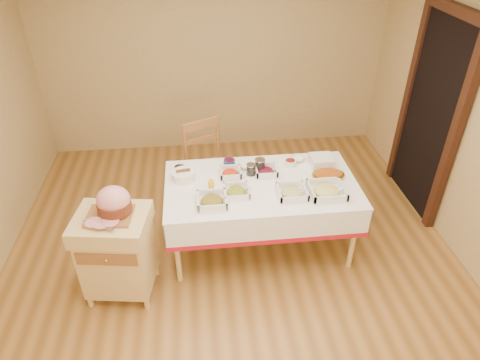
% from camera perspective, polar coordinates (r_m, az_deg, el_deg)
% --- Properties ---
extents(room_shell, '(5.00, 5.00, 5.00)m').
position_cam_1_polar(room_shell, '(3.48, -1.03, 3.81)').
color(room_shell, olive).
rests_on(room_shell, ground).
extents(doorway, '(0.09, 1.10, 2.20)m').
position_cam_1_polar(doorway, '(5.01, 24.16, 8.17)').
color(doorway, black).
rests_on(doorway, ground).
extents(dining_table, '(1.82, 1.02, 0.76)m').
position_cam_1_polar(dining_table, '(4.14, 2.80, -2.30)').
color(dining_table, '#DFC07A').
rests_on(dining_table, ground).
extents(butcher_cart, '(0.67, 0.59, 0.85)m').
position_cam_1_polar(butcher_cart, '(3.88, -16.08, -8.99)').
color(butcher_cart, '#DFC07A').
rests_on(butcher_cart, ground).
extents(dining_chair, '(0.60, 0.59, 1.03)m').
position_cam_1_polar(dining_chair, '(4.74, -4.17, 1.79)').
color(dining_chair, '#966031').
rests_on(dining_chair, ground).
extents(ham_on_board, '(0.39, 0.37, 0.26)m').
position_cam_1_polar(ham_on_board, '(3.60, -16.58, -3.03)').
color(ham_on_board, '#966031').
rests_on(ham_on_board, butcher_cart).
extents(serving_dish_a, '(0.27, 0.26, 0.12)m').
position_cam_1_polar(serving_dish_a, '(3.77, -3.76, -2.79)').
color(serving_dish_a, silver).
rests_on(serving_dish_a, dining_table).
extents(serving_dish_b, '(0.23, 0.23, 0.09)m').
position_cam_1_polar(serving_dish_b, '(3.88, -0.46, -1.55)').
color(serving_dish_b, silver).
rests_on(serving_dish_b, dining_table).
extents(serving_dish_c, '(0.26, 0.26, 0.11)m').
position_cam_1_polar(serving_dish_c, '(3.90, 6.96, -1.65)').
color(serving_dish_c, silver).
rests_on(serving_dish_c, dining_table).
extents(serving_dish_d, '(0.31, 0.31, 0.12)m').
position_cam_1_polar(serving_dish_d, '(3.96, 11.50, -1.41)').
color(serving_dish_d, silver).
rests_on(serving_dish_d, dining_table).
extents(serving_dish_e, '(0.21, 0.20, 0.10)m').
position_cam_1_polar(serving_dish_e, '(4.14, -1.29, 0.95)').
color(serving_dish_e, silver).
rests_on(serving_dish_e, dining_table).
extents(serving_dish_f, '(0.22, 0.21, 0.10)m').
position_cam_1_polar(serving_dish_f, '(4.18, 3.48, 1.21)').
color(serving_dish_f, silver).
rests_on(serving_dish_f, dining_table).
extents(small_bowl_left, '(0.12, 0.12, 0.06)m').
position_cam_1_polar(small_bowl_left, '(4.25, -8.05, 1.50)').
color(small_bowl_left, silver).
rests_on(small_bowl_left, dining_table).
extents(small_bowl_mid, '(0.12, 0.12, 0.05)m').
position_cam_1_polar(small_bowl_mid, '(4.33, -1.44, 2.47)').
color(small_bowl_mid, navy).
rests_on(small_bowl_mid, dining_table).
extents(small_bowl_right, '(0.12, 0.12, 0.06)m').
position_cam_1_polar(small_bowl_right, '(4.33, 6.72, 2.33)').
color(small_bowl_right, silver).
rests_on(small_bowl_right, dining_table).
extents(bowl_white_imported, '(0.16, 0.16, 0.03)m').
position_cam_1_polar(bowl_white_imported, '(4.27, 0.90, 1.88)').
color(bowl_white_imported, silver).
rests_on(bowl_white_imported, dining_table).
extents(bowl_small_imported, '(0.17, 0.17, 0.04)m').
position_cam_1_polar(bowl_small_imported, '(4.42, 7.65, 2.82)').
color(bowl_small_imported, silver).
rests_on(bowl_small_imported, dining_table).
extents(preserve_jar_left, '(0.09, 0.09, 0.11)m').
position_cam_1_polar(preserve_jar_left, '(4.15, 1.46, 1.34)').
color(preserve_jar_left, silver).
rests_on(preserve_jar_left, dining_table).
extents(preserve_jar_right, '(0.10, 0.10, 0.13)m').
position_cam_1_polar(preserve_jar_right, '(4.20, 2.67, 1.91)').
color(preserve_jar_right, silver).
rests_on(preserve_jar_right, dining_table).
extents(mustard_bottle, '(0.05, 0.05, 0.17)m').
position_cam_1_polar(mustard_bottle, '(3.89, -3.86, -0.80)').
color(mustard_bottle, yellow).
rests_on(mustard_bottle, dining_table).
extents(bread_basket, '(0.22, 0.22, 0.10)m').
position_cam_1_polar(bread_basket, '(4.12, -7.55, 0.64)').
color(bread_basket, white).
rests_on(bread_basket, dining_table).
extents(plate_stack, '(0.21, 0.21, 0.10)m').
position_cam_1_polar(plate_stack, '(4.36, 10.77, 2.47)').
color(plate_stack, silver).
rests_on(plate_stack, dining_table).
extents(brass_platter, '(0.32, 0.23, 0.04)m').
position_cam_1_polar(brass_platter, '(4.22, 11.67, 0.66)').
color(brass_platter, gold).
rests_on(brass_platter, dining_table).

